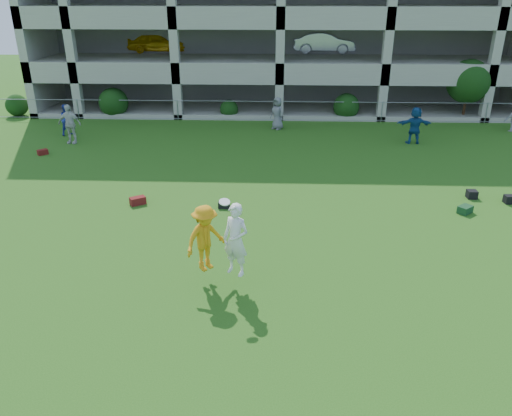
{
  "coord_description": "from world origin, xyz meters",
  "views": [
    {
      "loc": [
        -0.17,
        -10.14,
        7.21
      ],
      "look_at": [
        -0.7,
        3.0,
        1.4
      ],
      "focal_mm": 35.0,
      "sensor_mm": 36.0,
      "label": 1
    }
  ],
  "objects_px": {
    "bystander_a": "(68,120)",
    "crate_d": "(472,194)",
    "bystander_d": "(415,125)",
    "frisbee_contest": "(215,239)",
    "bystander_c": "(277,113)",
    "parking_garage": "(280,7)",
    "bystander_b": "(70,124)"
  },
  "relations": [
    {
      "from": "bystander_a",
      "to": "bystander_d",
      "type": "height_order",
      "value": "bystander_d"
    },
    {
      "from": "crate_d",
      "to": "frisbee_contest",
      "type": "distance_m",
      "value": 10.93
    },
    {
      "from": "bystander_a",
      "to": "parking_garage",
      "type": "distance_m",
      "value": 17.37
    },
    {
      "from": "bystander_a",
      "to": "bystander_b",
      "type": "relative_size",
      "value": 0.83
    },
    {
      "from": "bystander_d",
      "to": "bystander_b",
      "type": "bearing_deg",
      "value": 1.45
    },
    {
      "from": "frisbee_contest",
      "to": "bystander_d",
      "type": "bearing_deg",
      "value": 57.78
    },
    {
      "from": "crate_d",
      "to": "parking_garage",
      "type": "relative_size",
      "value": 0.01
    },
    {
      "from": "bystander_c",
      "to": "parking_garage",
      "type": "bearing_deg",
      "value": 130.49
    },
    {
      "from": "crate_d",
      "to": "frisbee_contest",
      "type": "xyz_separation_m",
      "value": [
        -8.9,
        -6.24,
        1.17
      ]
    },
    {
      "from": "bystander_b",
      "to": "bystander_c",
      "type": "distance_m",
      "value": 10.87
    },
    {
      "from": "bystander_a",
      "to": "crate_d",
      "type": "bearing_deg",
      "value": -76.92
    },
    {
      "from": "bystander_b",
      "to": "parking_garage",
      "type": "bearing_deg",
      "value": 56.44
    },
    {
      "from": "crate_d",
      "to": "frisbee_contest",
      "type": "relative_size",
      "value": 0.16
    },
    {
      "from": "bystander_d",
      "to": "bystander_c",
      "type": "bearing_deg",
      "value": -20.75
    },
    {
      "from": "bystander_a",
      "to": "crate_d",
      "type": "height_order",
      "value": "bystander_a"
    },
    {
      "from": "bystander_b",
      "to": "crate_d",
      "type": "xyz_separation_m",
      "value": [
        17.7,
        -6.55,
        -0.84
      ]
    },
    {
      "from": "bystander_a",
      "to": "frisbee_contest",
      "type": "bearing_deg",
      "value": -109.65
    },
    {
      "from": "crate_d",
      "to": "parking_garage",
      "type": "distance_m",
      "value": 22.3
    },
    {
      "from": "bystander_c",
      "to": "crate_d",
      "type": "distance_m",
      "value": 12.18
    },
    {
      "from": "bystander_c",
      "to": "parking_garage",
      "type": "distance_m",
      "value": 11.73
    },
    {
      "from": "frisbee_contest",
      "to": "bystander_c",
      "type": "bearing_deg",
      "value": 84.29
    },
    {
      "from": "bystander_a",
      "to": "bystander_c",
      "type": "relative_size",
      "value": 0.93
    },
    {
      "from": "bystander_b",
      "to": "bystander_a",
      "type": "bearing_deg",
      "value": 119.39
    },
    {
      "from": "bystander_a",
      "to": "parking_garage",
      "type": "bearing_deg",
      "value": -5.83
    },
    {
      "from": "frisbee_contest",
      "to": "parking_garage",
      "type": "relative_size",
      "value": 0.07
    },
    {
      "from": "bystander_c",
      "to": "bystander_a",
      "type": "bearing_deg",
      "value": -130.45
    },
    {
      "from": "bystander_b",
      "to": "frisbee_contest",
      "type": "bearing_deg",
      "value": -51.64
    },
    {
      "from": "bystander_b",
      "to": "bystander_c",
      "type": "bearing_deg",
      "value": 20.81
    },
    {
      "from": "bystander_d",
      "to": "frisbee_contest",
      "type": "height_order",
      "value": "frisbee_contest"
    },
    {
      "from": "bystander_c",
      "to": "frisbee_contest",
      "type": "bearing_deg",
      "value": -54.73
    },
    {
      "from": "bystander_a",
      "to": "frisbee_contest",
      "type": "distance_m",
      "value": 17.18
    },
    {
      "from": "bystander_c",
      "to": "parking_garage",
      "type": "height_order",
      "value": "parking_garage"
    }
  ]
}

